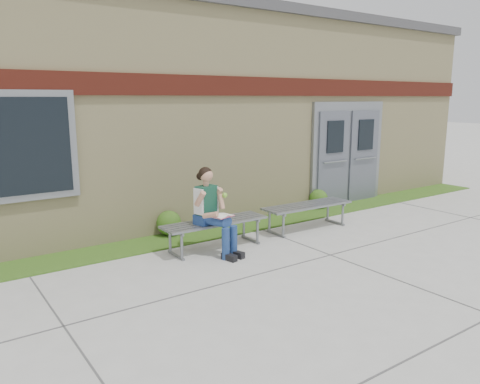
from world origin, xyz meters
TOP-DOWN VIEW (x-y plane):
  - ground at (0.00, 0.00)m, footprint 80.00×80.00m
  - grass_strip at (0.00, 2.60)m, footprint 16.00×0.80m
  - school_building at (-0.00, 5.99)m, footprint 16.20×6.22m
  - bench_left at (-0.28, 1.81)m, footprint 1.76×0.49m
  - bench_right at (1.72, 1.81)m, footprint 1.81×0.54m
  - girl at (-0.44, 1.61)m, footprint 0.55×0.84m
  - shrub_mid at (-0.58, 2.85)m, footprint 0.43×0.43m
  - shrub_east at (3.03, 2.85)m, footprint 0.41×0.41m

SIDE VIEW (x-z plane):
  - ground at x=0.00m, z-range 0.00..0.00m
  - grass_strip at x=0.00m, z-range 0.00..0.02m
  - shrub_east at x=3.03m, z-range 0.02..0.43m
  - shrub_mid at x=-0.58m, z-range 0.02..0.45m
  - bench_left at x=-0.28m, z-range 0.12..0.58m
  - bench_right at x=1.72m, z-range 0.13..0.59m
  - girl at x=-0.44m, z-range 0.03..1.38m
  - school_building at x=0.00m, z-range 0.00..4.20m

